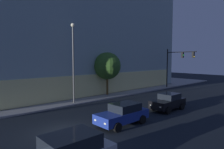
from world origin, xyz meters
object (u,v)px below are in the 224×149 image
at_px(modern_building, 60,34).
at_px(car_black, 168,102).
at_px(street_lamp_sidewalk, 73,54).
at_px(traffic_light_far_corner, 177,61).
at_px(car_blue, 123,114).
at_px(sidewalk_tree, 107,66).

relative_size(modern_building, car_black, 8.62).
bearing_deg(street_lamp_sidewalk, traffic_light_far_corner, -6.80).
bearing_deg(traffic_light_far_corner, car_blue, -161.52).
bearing_deg(street_lamp_sidewalk, car_black, -57.94).
bearing_deg(car_blue, traffic_light_far_corner, 18.48).
distance_m(street_lamp_sidewalk, car_blue, 10.07).
bearing_deg(car_black, car_blue, -179.71).
height_order(modern_building, traffic_light_far_corner, modern_building).
distance_m(traffic_light_far_corner, sidewalk_tree, 13.04).
bearing_deg(street_lamp_sidewalk, car_blue, -96.61).
distance_m(traffic_light_far_corner, street_lamp_sidewalk, 18.78).
relative_size(street_lamp_sidewalk, car_blue, 2.02).
bearing_deg(street_lamp_sidewalk, sidewalk_tree, 10.63).
bearing_deg(car_blue, car_black, 0.29).
relative_size(traffic_light_far_corner, sidewalk_tree, 1.13).
bearing_deg(modern_building, car_black, -91.85).
bearing_deg(sidewalk_tree, traffic_light_far_corner, -14.93).
height_order(traffic_light_far_corner, street_lamp_sidewalk, street_lamp_sidewalk).
bearing_deg(traffic_light_far_corner, sidewalk_tree, 165.07).
distance_m(traffic_light_far_corner, car_blue, 21.09).
relative_size(modern_building, traffic_light_far_corner, 5.31).
height_order(sidewalk_tree, car_black, sidewalk_tree).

